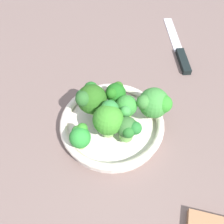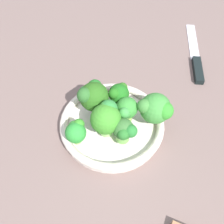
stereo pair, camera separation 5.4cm
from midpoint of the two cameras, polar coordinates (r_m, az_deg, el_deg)
The scene contains 10 objects.
ground_plane at distance 60.62cm, azimuth -1.31°, elevation -3.70°, with size 130.00×130.00×2.50cm, color #725D57.
bowl at distance 57.80cm, azimuth -2.68°, elevation -2.90°, with size 23.35×23.35×3.12cm.
broccoli_floret_0 at distance 50.94cm, azimuth 0.73°, elevation -3.92°, with size 5.07×4.93×5.86cm.
broccoli_floret_1 at distance 51.40cm, azimuth -10.14°, elevation -5.53°, with size 4.30×4.88×5.18cm.
broccoli_floret_2 at distance 54.54cm, azimuth 6.63°, elevation 1.73°, with size 7.57×6.62×7.20cm.
broccoli_floret_3 at distance 54.72cm, azimuth -7.68°, elevation 2.91°, with size 6.65×6.94×7.81cm.
broccoli_floret_4 at distance 56.07cm, azimuth -1.95°, elevation 3.92°, with size 4.53×4.85×6.50cm.
broccoli_floret_5 at distance 51.17cm, azimuth -3.83°, elevation -1.55°, with size 6.28×6.84×7.75cm.
broccoli_floret_6 at distance 53.74cm, azimuth 0.29°, elevation 0.69°, with size 4.66×5.41×6.26cm.
knife at distance 78.67cm, azimuth 12.81°, elevation 13.06°, with size 4.41×26.71×1.50cm.
Camera 1 is at (-1.06, -33.75, 49.24)cm, focal length 41.11 mm.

